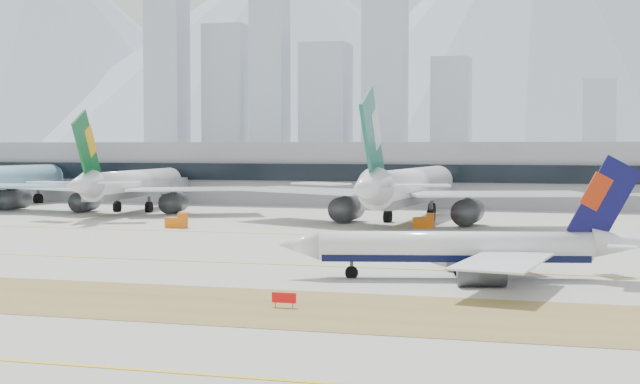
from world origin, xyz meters
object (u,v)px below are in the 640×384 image
(terminal, at_px, (383,172))
(taxiing_airliner, at_px, (468,248))
(widebody_cathay, at_px, (408,189))
(widebody_eva, at_px, (131,186))

(terminal, bearing_deg, taxiing_airliner, -74.88)
(widebody_cathay, height_order, terminal, widebody_cathay)
(taxiing_airliner, xyz_separation_m, widebody_eva, (-78.88, 76.49, 2.41))
(widebody_eva, xyz_separation_m, widebody_cathay, (61.35, -11.30, 0.68))
(widebody_cathay, bearing_deg, widebody_eva, 83.97)
(taxiing_airliner, height_order, terminal, terminal)
(terminal, bearing_deg, widebody_cathay, -74.80)
(taxiing_airliner, bearing_deg, widebody_cathay, -87.68)
(widebody_cathay, distance_m, terminal, 62.19)
(taxiing_airliner, relative_size, widebody_cathay, 0.59)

